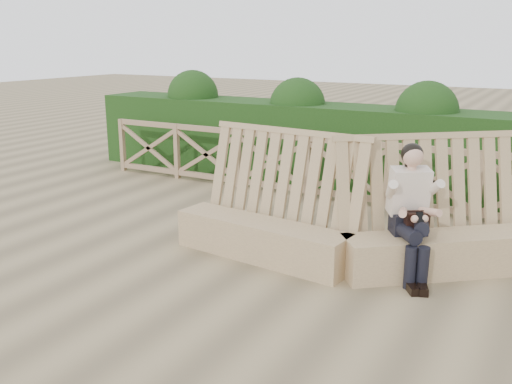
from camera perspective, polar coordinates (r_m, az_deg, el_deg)
The scene contains 5 objects.
ground at distance 6.94m, azimuth -1.60°, elevation -7.95°, with size 60.00×60.00×0.00m, color brown.
bench at distance 7.15m, azimuth 9.31°, elevation -3.94°, with size 4.38×2.12×1.62m.
woman at distance 6.83m, azimuth 15.28°, elevation -1.48°, with size 0.75×0.99×1.56m.
guardrail at distance 9.80m, azimuth 8.98°, elevation 2.13°, with size 10.10×0.09×1.10m.
hedge at distance 10.87m, azimuth 11.27°, elevation 4.35°, with size 12.00×1.20×1.50m, color black.
Camera 1 is at (3.30, -5.47, 2.71)m, focal length 40.00 mm.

